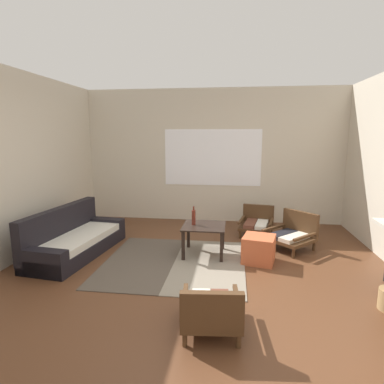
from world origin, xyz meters
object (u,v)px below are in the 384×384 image
(armchair_by_window, at_px, (257,222))
(armchair_corner, at_px, (293,233))
(coffee_table, at_px, (204,231))
(ottoman_orange, at_px, (259,249))
(armchair_striped_foreground, at_px, (211,310))
(couch, at_px, (74,240))
(glass_bottle, at_px, (194,217))

(armchair_by_window, bearing_deg, armchair_corner, -52.49)
(armchair_by_window, height_order, armchair_corner, armchair_corner)
(coffee_table, relative_size, armchair_corner, 0.72)
(ottoman_orange, bearing_deg, armchair_striped_foreground, -107.55)
(armchair_striped_foreground, height_order, ottoman_orange, armchair_striped_foreground)
(couch, distance_m, coffee_table, 1.97)
(armchair_corner, bearing_deg, coffee_table, -161.37)
(couch, relative_size, glass_bottle, 6.56)
(armchair_striped_foreground, height_order, armchair_corner, armchair_corner)
(couch, bearing_deg, ottoman_orange, 0.89)
(armchair_by_window, bearing_deg, glass_bottle, -132.50)
(armchair_striped_foreground, xyz_separation_m, ottoman_orange, (0.55, 1.74, -0.03))
(couch, distance_m, armchair_by_window, 3.11)
(glass_bottle, bearing_deg, ottoman_orange, -11.74)
(ottoman_orange, bearing_deg, coffee_table, 167.62)
(armchair_corner, relative_size, ottoman_orange, 2.05)
(armchair_by_window, height_order, armchair_striped_foreground, armchair_striped_foreground)
(armchair_striped_foreground, distance_m, ottoman_orange, 1.82)
(couch, height_order, armchair_by_window, couch)
(coffee_table, xyz_separation_m, glass_bottle, (-0.16, 0.02, 0.20))
(glass_bottle, bearing_deg, armchair_by_window, 47.50)
(armchair_corner, height_order, ottoman_orange, armchair_corner)
(armchair_by_window, distance_m, ottoman_orange, 1.31)
(armchair_striped_foreground, height_order, glass_bottle, glass_bottle)
(couch, bearing_deg, coffee_table, 6.36)
(armchair_striped_foreground, bearing_deg, glass_bottle, 101.87)
(couch, height_order, armchair_striped_foreground, couch)
(couch, distance_m, armchair_corner, 3.39)
(coffee_table, xyz_separation_m, armchair_corner, (1.37, 0.46, -0.12))
(couch, relative_size, armchair_corner, 2.10)
(armchair_by_window, bearing_deg, armchair_striped_foreground, -101.28)
(coffee_table, xyz_separation_m, ottoman_orange, (0.80, -0.17, -0.18))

